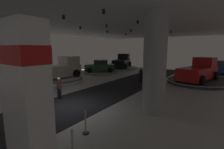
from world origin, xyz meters
The scene contains 19 objects.
ground centered at (0.00, 0.00, -0.02)m, with size 24.00×44.00×0.06m.
ceiling_with_spotlights centered at (0.00, 0.00, 5.55)m, with size 24.00×44.00×0.39m.
column_right centered at (4.70, 2.12, 2.75)m, with size 1.23×1.23×5.50m.
column_left centered at (-3.91, -1.46, 2.75)m, with size 1.42×1.42×5.50m.
brand_sign_pylon centered at (4.34, -4.60, 2.12)m, with size 1.28×0.68×4.09m.
display_platform_deep_right centered at (7.11, 18.36, 0.20)m, with size 5.18×5.18×0.36m.
display_car_deep_right centered at (7.08, 18.35, 1.12)m, with size 4.55×3.23×1.71m.
display_platform_far_right centered at (5.74, 12.05, 0.18)m, with size 5.90×5.90×0.32m.
pickup_truck_far_right centered at (5.82, 12.36, 1.26)m, with size 3.69×5.66×2.30m.
display_platform_deep_left centered at (-6.76, 17.81, 0.19)m, with size 5.68×5.68×0.33m.
pickup_truck_deep_left centered at (-6.85, 18.11, 1.27)m, with size 3.89×5.69×2.30m.
display_platform_far_left centered at (-6.74, 11.58, 0.15)m, with size 5.20×5.20×0.27m.
display_car_far_left centered at (-6.72, 11.60, 1.03)m, with size 4.33×4.14×1.71m.
display_platform_mid_left centered at (-7.16, 4.57, 0.20)m, with size 5.68×5.68×0.36m.
pickup_truck_mid_left centered at (-7.13, 4.89, 1.29)m, with size 3.05×5.48×2.30m.
visitor_walking_near centered at (-1.62, 0.69, 0.91)m, with size 0.32×0.32×1.59m.
visitor_walking_far centered at (0.76, 9.20, 0.91)m, with size 0.32×0.32×1.59m.
stanchion_a centered at (3.19, -1.71, 0.37)m, with size 0.28×0.28×1.01m.
stanchion_c centered at (3.88, -3.05, 0.37)m, with size 0.28×0.28×1.01m.
Camera 1 is at (7.64, -6.25, 3.54)m, focal length 25.65 mm.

